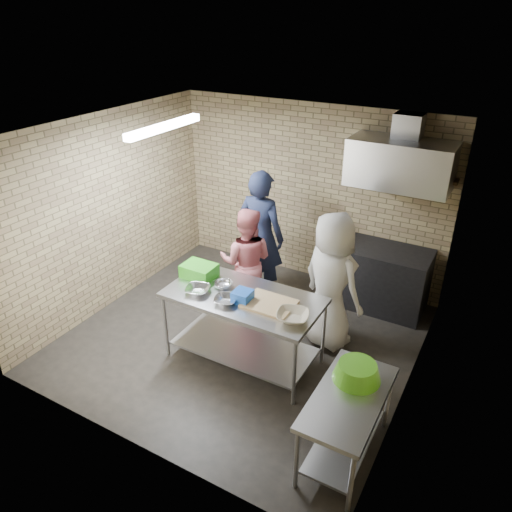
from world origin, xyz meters
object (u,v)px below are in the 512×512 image
Objects in this scene: prep_table at (244,328)px; green_crate at (199,271)px; side_counter at (346,426)px; woman_pink at (246,262)px; blue_tub at (243,296)px; green_basin at (357,371)px; stove at (383,279)px; woman_white at (331,281)px; bottle_red at (407,166)px; man_navy at (261,236)px.

green_crate is (-0.70, 0.12, 0.54)m from prep_table.
woman_pink is (-2.09, 1.72, 0.40)m from side_counter.
blue_tub is 1.56m from green_basin.
blue_tub is (-1.07, -2.08, 0.52)m from stove.
woman_white reaches higher than woman_pink.
bottle_red is (1.87, 2.10, 1.04)m from green_crate.
side_counter is 0.52m from green_basin.
woman_white is (-0.82, 1.60, 0.52)m from side_counter.
man_navy is (-0.54, 1.39, 0.52)m from prep_table.
woman_pink reaches higher than green_crate.
stove is 1.60m from bottle_red.
side_counter is 0.67× the size of woman_white.
stove is 6.67× the size of bottle_red.
green_crate is at bearing 83.95° from man_navy.
man_navy is 1.26× the size of woman_pink.
side_counter is at bearing -85.43° from green_basin.
green_crate is at bearing 158.67° from side_counter.
stove is 0.78× the size of woman_pink.
blue_tub is 1.17m from woman_white.
green_crate is 2.00× the size of blue_tub.
blue_tub reaches higher than prep_table.
woman_pink is at bearing 93.17° from man_navy.
bottle_red is (0.05, 0.24, 1.58)m from stove.
man_navy is at bearing 82.61° from green_crate.
woman_pink reaches higher than green_basin.
bottle_red is 2.17m from man_navy.
man_navy is at bearing -1.59° from woman_white.
side_counter is 2.79m from stove.
green_crate is 0.21× the size of man_navy.
woman_pink is (-2.07, 1.47, -0.06)m from green_basin.
green_basin is at bearing -15.78° from green_crate.
green_basin is at bearing -82.10° from bottle_red.
blue_tub is at bearing 112.77° from man_navy.
bottle_red is 0.12× the size of woman_pink.
woman_pink reaches higher than prep_table.
stove is 0.67× the size of woman_white.
side_counter is 2.73m from woman_pink.
man_navy is 1.09× the size of woman_white.
woman_white reaches higher than blue_tub.
green_crate reaches higher than stove.
blue_tub is (-1.52, 0.67, 0.60)m from side_counter.
prep_table is at bearing 161.58° from green_basin.
stove is at bearing -85.87° from woman_white.
stove is at bearing 60.63° from prep_table.
prep_table is 1.13m from woman_pink.
green_basin is 1.57m from woman_white.
stove is at bearing -167.73° from woman_pink.
green_basin is at bearing 94.57° from side_counter.
prep_table is 1.18× the size of woman_pink.
blue_tub is (0.75, -0.22, -0.02)m from green_crate.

